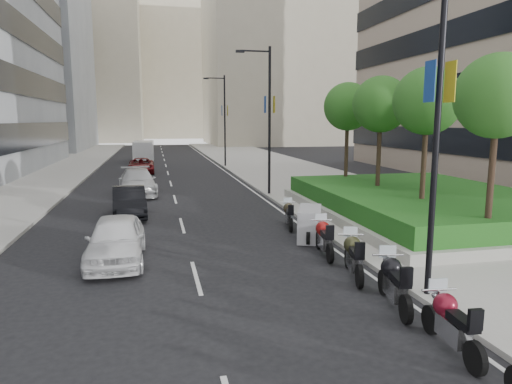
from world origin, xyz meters
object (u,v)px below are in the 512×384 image
object	(u,v)px
motorcycle_3	(353,256)
motorcycle_4	(324,238)
motorcycle_6	(289,215)
lamp_post_2	(223,116)
motorcycle_5	(310,224)
motorcycle_1	(451,323)
car_b	(129,202)
lamp_post_1	(267,113)
delivery_van	(144,152)
motorcycle_2	(394,282)
lamp_post_0	(433,104)
car_c	(137,182)
car_d	(141,166)
car_a	(116,239)

from	to	relation	value
motorcycle_3	motorcycle_4	xyz separation A→B (m)	(-0.06, 2.27, -0.02)
motorcycle_6	lamp_post_2	bearing A→B (deg)	8.24
motorcycle_5	motorcycle_6	distance (m)	2.15
motorcycle_1	car_b	size ratio (longest dim) A/B	0.53
lamp_post_1	motorcycle_5	bearing A→B (deg)	-94.74
motorcycle_5	delivery_van	distance (m)	37.09
lamp_post_2	motorcycle_4	world-z (taller)	lamp_post_2
lamp_post_2	delivery_van	world-z (taller)	lamp_post_2
motorcycle_2	delivery_van	bearing A→B (deg)	20.75
motorcycle_3	car_b	bearing A→B (deg)	47.11
motorcycle_1	motorcycle_6	bearing A→B (deg)	6.02
lamp_post_0	car_c	world-z (taller)	lamp_post_0
lamp_post_0	motorcycle_5	distance (m)	7.86
motorcycle_3	motorcycle_6	distance (m)	6.56
delivery_van	car_c	bearing A→B (deg)	-88.20
motorcycle_3	lamp_post_1	bearing A→B (deg)	9.55
motorcycle_4	motorcycle_6	distance (m)	4.29
car_b	car_d	xyz separation A→B (m)	(0.09, 18.74, -0.05)
motorcycle_3	car_b	size ratio (longest dim) A/B	0.54
lamp_post_0	motorcycle_6	size ratio (longest dim) A/B	4.28
motorcycle_3	delivery_van	size ratio (longest dim) A/B	0.43
car_c	car_d	xyz separation A→B (m)	(-0.07, 11.96, -0.13)
lamp_post_0	motorcycle_2	world-z (taller)	lamp_post_0
car_a	lamp_post_0	bearing A→B (deg)	-32.08
lamp_post_2	lamp_post_0	bearing A→B (deg)	-90.00
motorcycle_6	car_b	size ratio (longest dim) A/B	0.48
motorcycle_2	car_c	world-z (taller)	car_c
motorcycle_3	motorcycle_5	size ratio (longest dim) A/B	1.05
car_a	delivery_van	bearing A→B (deg)	90.01
motorcycle_1	delivery_van	distance (m)	45.94
motorcycle_2	delivery_van	xyz separation A→B (m)	(-6.95, 43.13, 0.42)
car_a	car_c	world-z (taller)	car_c
motorcycle_6	delivery_van	xyz separation A→B (m)	(-6.86, 34.26, 0.51)
motorcycle_4	motorcycle_2	bearing A→B (deg)	-170.71
lamp_post_2	car_c	size ratio (longest dim) A/B	1.63
car_c	motorcycle_5	bearing A→B (deg)	-65.73
motorcycle_6	car_b	world-z (taller)	car_b
motorcycle_3	motorcycle_4	distance (m)	2.27
car_a	lamp_post_2	bearing A→B (deg)	75.10
car_d	lamp_post_1	bearing A→B (deg)	-61.36
lamp_post_1	car_c	xyz separation A→B (m)	(-7.87, 2.32, -4.26)
motorcycle_2	car_a	size ratio (longest dim) A/B	0.54
motorcycle_3	car_a	size ratio (longest dim) A/B	0.53
lamp_post_1	delivery_van	distance (m)	27.32
motorcycle_2	car_b	xyz separation A→B (m)	(-7.04, 12.84, 0.07)
motorcycle_2	car_a	bearing A→B (deg)	64.26
motorcycle_4	car_b	size ratio (longest dim) A/B	0.53
motorcycle_5	lamp_post_0	bearing A→B (deg)	-150.49
motorcycle_1	car_d	xyz separation A→B (m)	(-6.94, 33.85, 0.06)
car_b	car_c	distance (m)	6.79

